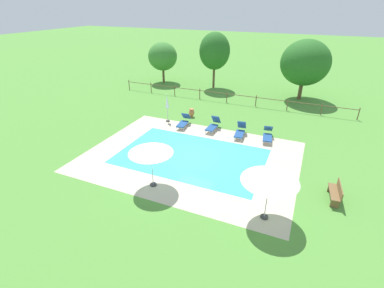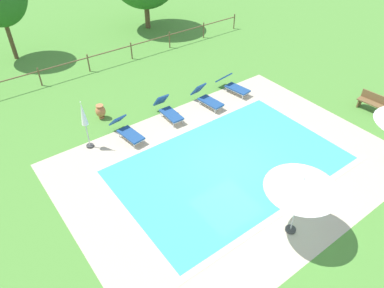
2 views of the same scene
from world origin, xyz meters
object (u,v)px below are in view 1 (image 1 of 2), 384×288
object	(u,v)px
sun_lounger_north_near_steps	(213,125)
tree_far_west	(215,51)
patio_umbrella_closed_row_mid_west	(167,103)
sun_lounger_north_end	(268,135)
wooden_bench_lawn_side	(336,192)
patio_umbrella_open_foreground	(151,149)
sun_lounger_north_far	(184,122)
tree_centre	(163,57)
patio_umbrella_open_by_bench	(270,177)
tree_west_mid	(305,63)
sun_lounger_north_mid	(240,131)
terracotta_urn_near_fence	(192,113)

from	to	relation	value
sun_lounger_north_near_steps	tree_far_west	xyz separation A→B (m)	(-3.91, 11.08, 3.57)
sun_lounger_north_near_steps	patio_umbrella_closed_row_mid_west	distance (m)	4.11
sun_lounger_north_end	tree_far_west	xyz separation A→B (m)	(-8.00, 11.12, 3.59)
tree_far_west	sun_lounger_north_near_steps	bearing A→B (deg)	-70.54
wooden_bench_lawn_side	sun_lounger_north_near_steps	bearing A→B (deg)	146.59
patio_umbrella_open_foreground	sun_lounger_north_end	bearing A→B (deg)	60.16
sun_lounger_north_far	tree_centre	xyz separation A→B (m)	(-7.88, 11.19, 2.62)
patio_umbrella_open_by_bench	patio_umbrella_open_foreground	bearing A→B (deg)	178.46
tree_far_west	tree_centre	distance (m)	6.38
tree_west_mid	sun_lounger_north_end	bearing A→B (deg)	-96.65
sun_lounger_north_mid	tree_west_mid	bearing A→B (deg)	73.74
sun_lounger_north_end	tree_west_mid	world-z (taller)	tree_west_mid
patio_umbrella_open_by_bench	wooden_bench_lawn_side	world-z (taller)	patio_umbrella_open_by_bench
patio_umbrella_closed_row_mid_west	patio_umbrella_open_foreground	bearing A→B (deg)	-67.01
terracotta_urn_near_fence	tree_west_mid	xyz separation A→B (m)	(7.91, 8.73, 3.17)
patio_umbrella_open_by_bench	patio_umbrella_closed_row_mid_west	size ratio (longest dim) A/B	1.09
patio_umbrella_closed_row_mid_west	wooden_bench_lawn_side	size ratio (longest dim) A/B	1.48
terracotta_urn_near_fence	tree_centre	world-z (taller)	tree_centre
tree_west_mid	sun_lounger_north_far	bearing A→B (deg)	-125.24
sun_lounger_north_end	tree_west_mid	bearing A→B (deg)	83.35
sun_lounger_north_near_steps	tree_centre	world-z (taller)	tree_centre
sun_lounger_north_end	tree_centre	xyz separation A→B (m)	(-14.30, 11.00, 2.63)
tree_west_mid	tree_centre	xyz separation A→B (m)	(-15.55, 0.34, -0.54)
patio_umbrella_closed_row_mid_west	tree_far_west	xyz separation A→B (m)	(0.04, 10.90, 2.44)
tree_far_west	tree_west_mid	size ratio (longest dim) A/B	1.04
tree_centre	patio_umbrella_closed_row_mid_west	bearing A→B (deg)	-59.81
sun_lounger_north_mid	wooden_bench_lawn_side	xyz separation A→B (m)	(6.16, -5.25, 0.07)
patio_umbrella_closed_row_mid_west	terracotta_urn_near_fence	distance (m)	2.47
tree_centre	sun_lounger_north_near_steps	bearing A→B (deg)	-46.98
patio_umbrella_open_by_bench	wooden_bench_lawn_side	bearing A→B (deg)	42.44
sun_lounger_north_mid	tree_west_mid	world-z (taller)	tree_west_mid
patio_umbrella_open_by_bench	tree_west_mid	xyz separation A→B (m)	(-0.08, 18.78, 1.37)
sun_lounger_north_near_steps	tree_west_mid	distance (m)	12.29
sun_lounger_north_end	patio_umbrella_open_foreground	size ratio (longest dim) A/B	0.83
sun_lounger_north_mid	sun_lounger_north_far	bearing A→B (deg)	179.92
patio_umbrella_open_foreground	patio_umbrella_closed_row_mid_west	bearing A→B (deg)	112.99
patio_umbrella_closed_row_mid_west	patio_umbrella_open_by_bench	bearing A→B (deg)	-41.72
tree_west_mid	tree_centre	distance (m)	15.56
sun_lounger_north_near_steps	patio_umbrella_closed_row_mid_west	size ratio (longest dim) A/B	0.82
sun_lounger_north_near_steps	tree_far_west	size ratio (longest dim) A/B	0.31
sun_lounger_north_mid	terracotta_urn_near_fence	world-z (taller)	sun_lounger_north_mid
sun_lounger_north_near_steps	sun_lounger_north_end	world-z (taller)	sun_lounger_north_near_steps
sun_lounger_north_near_steps	patio_umbrella_open_by_bench	bearing A→B (deg)	-56.51
sun_lounger_north_near_steps	patio_umbrella_closed_row_mid_west	xyz separation A→B (m)	(-3.95, 0.18, 1.13)
sun_lounger_north_far	sun_lounger_north_end	xyz separation A→B (m)	(6.42, 0.19, -0.01)
patio_umbrella_open_foreground	sun_lounger_north_mid	bearing A→B (deg)	71.22
sun_lounger_north_end	patio_umbrella_closed_row_mid_west	xyz separation A→B (m)	(-8.03, 0.22, 1.15)
sun_lounger_north_mid	wooden_bench_lawn_side	world-z (taller)	sun_lounger_north_mid
sun_lounger_north_far	patio_umbrella_closed_row_mid_west	world-z (taller)	patio_umbrella_closed_row_mid_west
sun_lounger_north_end	tree_far_west	bearing A→B (deg)	125.71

